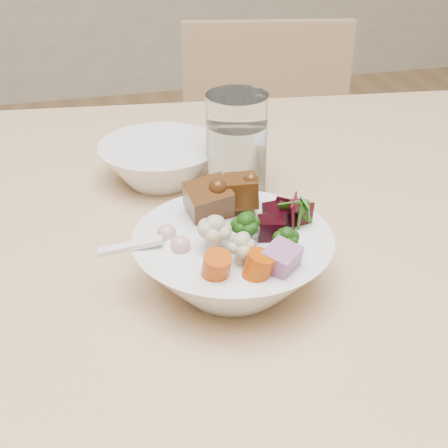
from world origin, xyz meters
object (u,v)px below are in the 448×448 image
Objects in this scene: food_bowl at (234,256)px; side_bowl at (160,163)px; water_glass at (236,149)px; chair_far at (268,191)px; dining_table at (427,299)px.

side_bowl is (-0.03, 0.24, -0.01)m from food_bowl.
side_bowl is at bearing 148.02° from water_glass.
water_glass reaches higher than chair_far.
dining_table is at bearing -81.90° from chair_far.
food_bowl is 0.20m from water_glass.
water_glass is at bearing 145.22° from dining_table.
water_glass is at bearing -31.98° from side_bowl.
food_bowl is 1.51× the size of water_glass.
chair_far is at bearing 57.41° from side_bowl.
dining_table is 9.39× the size of food_bowl.
water_glass is 0.11m from side_bowl.
dining_table is at bearing 4.37° from food_bowl.
chair_far is 6.61× the size of water_glass.
water_glass is (0.05, 0.19, 0.03)m from food_bowl.
chair_far reaches higher than dining_table.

